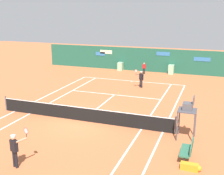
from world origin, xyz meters
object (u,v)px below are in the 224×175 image
Objects in this scene: equipment_bag at (191,167)px; umpire_chair at (188,110)px; tennis_ball_near_service_line at (119,92)px; ball_kid_right_post at (144,67)px; tennis_ball_mid_court at (60,100)px; player_bench at (188,149)px; player_near_side at (15,148)px; player_on_baseline at (141,78)px.

umpire_chair is at bearing 100.19° from equipment_bag.
umpire_chair reaches higher than tennis_ball_near_service_line.
ball_kid_right_post reaches higher than tennis_ball_mid_court.
player_bench reaches higher than equipment_bag.
umpire_chair is 36.84× the size of tennis_ball_mid_court.
player_bench is (0.32, -2.33, -1.19)m from umpire_chair.
ball_kid_right_post is at bearing 71.70° from tennis_ball_mid_court.
tennis_ball_mid_court is at bearing 68.98° from umpire_chair.
ball_kid_right_post is at bearing 106.21° from player_near_side.
player_on_baseline is 6.11m from ball_kid_right_post.
player_bench reaches higher than tennis_ball_near_service_line.
player_on_baseline is 26.24× the size of tennis_ball_mid_court.
umpire_chair is 1.79× the size of player_bench.
equipment_bag is 0.53× the size of player_on_baseline.
player_bench is at bearing 43.19° from player_near_side.
ball_kid_right_post is at bearing -57.60° from player_on_baseline.
ball_kid_right_post reaches higher than tennis_ball_near_service_line.
equipment_bag is 8.01m from player_near_side.
player_bench is 13.41m from player_on_baseline.
player_near_side reaches higher than player_on_baseline.
tennis_ball_near_service_line is 1.00× the size of tennis_ball_mid_court.
player_on_baseline is 2.89m from tennis_ball_near_service_line.
player_on_baseline is (-5.76, 13.24, 0.78)m from equipment_bag.
umpire_chair is at bearing 101.20° from ball_kid_right_post.
player_near_side is 1.42× the size of ball_kid_right_post.
player_near_side reaches higher than tennis_ball_near_service_line.
player_near_side reaches higher than equipment_bag.
tennis_ball_mid_court is at bearing 61.18° from ball_kid_right_post.
tennis_ball_mid_court is (-3.75, -3.57, 0.00)m from tennis_ball_near_service_line.
ball_kid_right_post is at bearing 21.71° from umpire_chair.
player_near_side is at bearing -71.30° from tennis_ball_mid_court.
umpire_chair is at bearing -21.02° from tennis_ball_mid_court.
player_bench is 20.53× the size of tennis_ball_mid_court.
umpire_chair is 1.40× the size of player_on_baseline.
player_on_baseline is 1.39× the size of ball_kid_right_post.
player_bench is at bearing -55.21° from tennis_ball_near_service_line.
tennis_ball_near_service_line is (-6.85, 9.85, -0.48)m from player_bench.
umpire_chair is 3.72m from equipment_bag.
umpire_chair reaches higher than player_bench.
player_bench is 1.49× the size of equipment_bag.
player_near_side is at bearing 77.75° from ball_kid_right_post.
player_near_side is 13.34m from tennis_ball_near_service_line.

